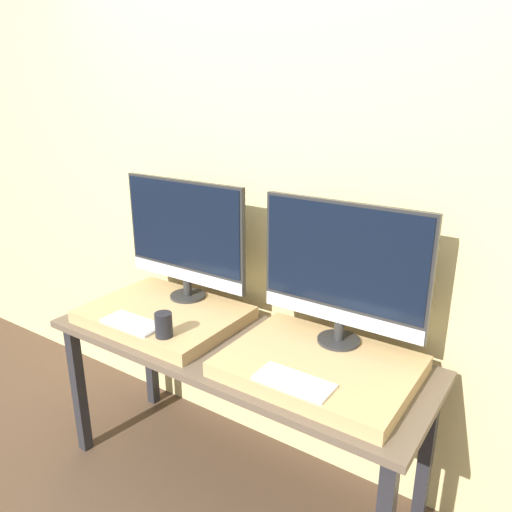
# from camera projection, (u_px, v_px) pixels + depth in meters

# --- Properties ---
(wall_back) EXTENTS (8.00, 0.04, 2.60)m
(wall_back) POSITION_uv_depth(u_px,v_px,m) (282.00, 190.00, 2.17)
(wall_back) COLOR #DBC684
(wall_back) RESTS_ON ground_plane
(workbench) EXTENTS (1.65, 0.60, 0.71)m
(workbench) POSITION_uv_depth(u_px,v_px,m) (234.00, 361.00, 2.10)
(workbench) COLOR brown
(workbench) RESTS_ON ground_plane
(wooden_riser_left) EXTENTS (0.69, 0.52, 0.06)m
(wooden_riser_left) POSITION_uv_depth(u_px,v_px,m) (164.00, 315.00, 2.27)
(wooden_riser_left) COLOR tan
(wooden_riser_left) RESTS_ON workbench
(monitor_left) EXTENTS (0.67, 0.17, 0.57)m
(monitor_left) POSITION_uv_depth(u_px,v_px,m) (185.00, 235.00, 2.29)
(monitor_left) COLOR #282828
(monitor_left) RESTS_ON wooden_riser_left
(keyboard_left) EXTENTS (0.27, 0.12, 0.01)m
(keyboard_left) POSITION_uv_depth(u_px,v_px,m) (132.00, 323.00, 2.11)
(keyboard_left) COLOR silver
(keyboard_left) RESTS_ON wooden_riser_left
(mug) EXTENTS (0.07, 0.07, 0.10)m
(mug) POSITION_uv_depth(u_px,v_px,m) (164.00, 325.00, 2.00)
(mug) COLOR black
(mug) RESTS_ON wooden_riser_left
(wooden_riser_right) EXTENTS (0.69, 0.52, 0.06)m
(wooden_riser_right) POSITION_uv_depth(u_px,v_px,m) (319.00, 366.00, 1.85)
(wooden_riser_right) COLOR tan
(wooden_riser_right) RESTS_ON workbench
(monitor_right) EXTENTS (0.67, 0.17, 0.57)m
(monitor_right) POSITION_uv_depth(u_px,v_px,m) (343.00, 268.00, 1.87)
(monitor_right) COLOR #282828
(monitor_right) RESTS_ON wooden_riser_right
(keyboard_right) EXTENTS (0.27, 0.12, 0.01)m
(keyboard_right) POSITION_uv_depth(u_px,v_px,m) (294.00, 382.00, 1.70)
(keyboard_right) COLOR silver
(keyboard_right) RESTS_ON wooden_riser_right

